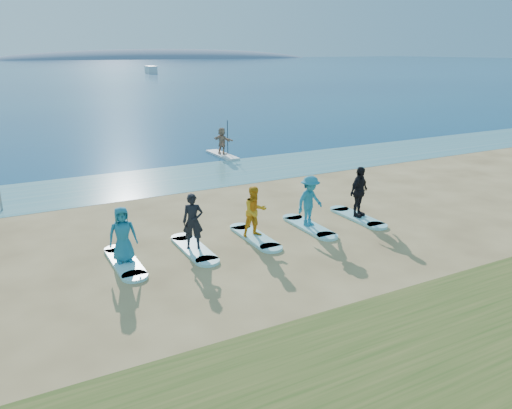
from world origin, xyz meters
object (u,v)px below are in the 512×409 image
surfboard_2 (255,237)px  boat_offshore_b (151,74)px  surfboard_1 (194,249)px  surfboard_4 (357,217)px  surfboard_3 (309,227)px  surfboard_0 (125,262)px  student_1 (193,221)px  paddleboarder (222,141)px  student_0 (123,235)px  student_4 (359,192)px  student_2 (255,212)px  student_3 (310,201)px  paddleboard (222,155)px

surfboard_2 → boat_offshore_b: bearing=74.7°
surfboard_1 → surfboard_4: size_ratio=1.00×
surfboard_3 → surfboard_4: (2.09, 0.00, 0.00)m
surfboard_0 → student_1: student_1 is taller
paddleboarder → surfboard_1: 13.94m
surfboard_2 → surfboard_3: same height
surfboard_2 → paddleboarder: bearing=70.0°
paddleboarder → student_0: 15.02m
surfboard_2 → student_4: bearing=0.0°
surfboard_0 → student_4: bearing=0.0°
boat_offshore_b → student_0: student_0 is taller
surfboard_0 → surfboard_3: bearing=0.0°
student_2 → student_4: size_ratio=0.90×
student_2 → student_3: student_3 is taller
surfboard_1 → student_3: size_ratio=1.27×
surfboard_0 → paddleboard: bearing=54.8°
surfboard_1 → student_3: 4.29m
surfboard_0 → surfboard_3: 6.28m
paddleboard → surfboard_1: size_ratio=1.36×
student_4 → paddleboarder: bearing=67.6°
surfboard_1 → surfboard_3: (4.19, 0.00, 0.00)m
boat_offshore_b → surfboard_2: size_ratio=2.51×
student_0 → student_3: size_ratio=0.92×
boat_offshore_b → surfboard_3: (-28.20, -110.67, 0.04)m
surfboard_2 → surfboard_3: 2.09m
student_1 → student_2: student_1 is taller
surfboard_0 → student_3: bearing=0.0°
student_0 → student_4: student_4 is taller
boat_offshore_b → surfboard_3: boat_offshore_b is taller
paddleboarder → surfboard_1: size_ratio=0.68×
student_3 → surfboard_0: bearing=165.7°
surfboard_2 → student_2: student_2 is taller
student_0 → student_4: size_ratio=0.88×
student_2 → student_3: (2.09, 0.00, 0.05)m
surfboard_1 → student_3: student_3 is taller
surfboard_0 → surfboard_3: (6.28, 0.00, 0.00)m
student_4 → surfboard_3: bearing=159.0°
paddleboard → student_3: 12.53m
student_1 → student_0: bearing=-155.6°
paddleboarder → boat_offshore_b: paddleboarder is taller
paddleboarder → student_1: (-6.56, -12.27, 0.06)m
student_3 → student_4: student_4 is taller
boat_offshore_b → student_4: 113.71m
paddleboard → student_2: student_2 is taller
surfboard_3 → surfboard_4: 2.09m
paddleboarder → student_3: size_ratio=0.87×
student_1 → student_4: 6.28m
paddleboard → student_0: 15.04m
surfboard_0 → student_2: 4.28m
surfboard_2 → student_3: bearing=0.0°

